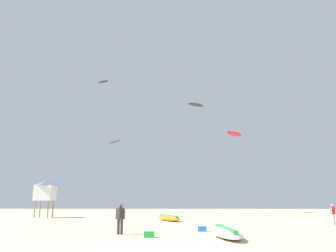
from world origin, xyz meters
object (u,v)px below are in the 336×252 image
cooler_box (149,234)px  lifeguard_tower (45,190)px  kite_grounded_near (226,232)px  kite_aloft_2 (114,142)px  person_foreground (120,216)px  kite_grounded_mid (169,218)px  kite_aloft_4 (234,134)px  person_midground (333,212)px  gear_bag (202,229)px  kite_aloft_0 (196,105)px  kite_aloft_1 (103,82)px

cooler_box → lifeguard_tower: bearing=124.8°
kite_grounded_near → kite_aloft_2: size_ratio=1.67×
person_foreground → kite_aloft_2: kite_aloft_2 is taller
kite_grounded_mid → lifeguard_tower: lifeguard_tower is taller
person_foreground → kite_aloft_4: (13.03, 31.45, 11.28)m
kite_grounded_near → kite_aloft_2: kite_aloft_2 is taller
person_midground → kite_aloft_4: size_ratio=0.43×
person_foreground → person_midground: 18.48m
gear_bag → cooler_box: bearing=-132.5°
person_foreground → lifeguard_tower: size_ratio=0.43×
lifeguard_tower → kite_aloft_0: (18.30, 11.70, 13.57)m
kite_grounded_mid → kite_aloft_1: (-10.60, 15.84, 20.01)m
lifeguard_tower → cooler_box: size_ratio=7.41×
kite_grounded_mid → kite_aloft_2: bearing=115.5°
person_midground → kite_aloft_1: bearing=-169.8°
gear_bag → kite_aloft_0: (1.71, 27.43, 16.47)m
cooler_box → kite_aloft_1: (-9.73, 30.11, 20.11)m
cooler_box → kite_aloft_2: bearing=103.8°
cooler_box → kite_aloft_4: size_ratio=0.14×
cooler_box → kite_aloft_4: kite_aloft_4 is taller
gear_bag → kite_aloft_1: (-12.95, 26.61, 20.11)m
gear_bag → kite_aloft_4: kite_aloft_4 is taller
cooler_box → kite_aloft_0: kite_aloft_0 is taller
gear_bag → kite_aloft_0: bearing=86.4°
kite_aloft_0 → kite_aloft_4: bearing=18.4°
cooler_box → kite_aloft_0: 35.39m
person_foreground → kite_aloft_1: 35.31m
person_midground → kite_grounded_near: person_midground is taller
gear_bag → kite_aloft_2: (-11.40, 29.76, 11.00)m
person_midground → kite_grounded_near: 14.45m
person_midground → kite_aloft_0: kite_aloft_0 is taller
lifeguard_tower → cooler_box: 23.61m
kite_grounded_near → gear_bag: bearing=105.0°
kite_aloft_4 → kite_grounded_mid: bearing=-118.8°
person_midground → kite_aloft_4: kite_aloft_4 is taller
kite_grounded_mid → lifeguard_tower: (-14.25, 4.96, 2.79)m
person_midground → gear_bag: (-11.51, -6.21, -0.81)m
cooler_box → kite_aloft_1: size_ratio=0.27×
kite_grounded_near → cooler_box: bearing=177.7°
kite_aloft_1 → cooler_box: bearing=-72.1°
kite_aloft_1 → kite_aloft_4: size_ratio=0.52×
kite_grounded_near → gear_bag: kite_grounded_near is taller
gear_bag → kite_aloft_2: 33.71m
kite_aloft_1 → kite_grounded_near: bearing=-65.3°
lifeguard_tower → kite_aloft_2: (5.19, 14.02, 8.11)m
kite_grounded_mid → kite_aloft_1: kite_aloft_1 is taller
kite_aloft_1 → kite_aloft_4: bearing=7.9°
kite_grounded_near → kite_aloft_0: kite_aloft_0 is taller
lifeguard_tower → kite_aloft_1: size_ratio=2.03×
person_midground → lifeguard_tower: lifeguard_tower is taller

